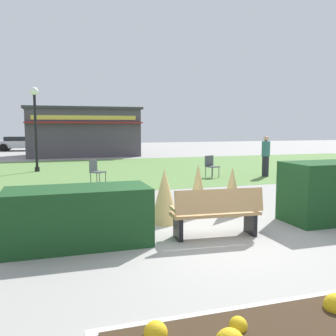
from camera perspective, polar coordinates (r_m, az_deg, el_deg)
name	(u,v)px	position (r m, az deg, el deg)	size (l,w,h in m)	color
ground_plane	(213,239)	(7.18, 6.81, -10.62)	(80.00, 80.00, 0.00)	#999691
lawn_patch	(113,170)	(18.02, -8.36, -0.33)	(36.00, 12.00, 0.01)	#5B8442
park_bench	(217,212)	(7.15, 7.39, -6.72)	(1.73, 0.65, 0.95)	tan
hedge_left	(78,217)	(6.83, -13.45, -7.18)	(2.48, 1.10, 1.03)	#19421E
hedge_right	(328,192)	(8.99, 23.20, -3.34)	(1.94, 1.10, 1.31)	#19421E
ornamental_grass_behind_left	(198,189)	(8.91, 4.60, -3.22)	(0.51, 0.51, 1.22)	tan
ornamental_grass_behind_right	(165,196)	(8.12, -0.54, -4.25)	(0.62, 0.62, 1.19)	tan
ornamental_grass_behind_center	(232,191)	(8.98, 9.71, -3.48)	(0.55, 0.55, 1.14)	tan
lamppost_far	(35,118)	(18.28, -19.53, 7.12)	(0.36, 0.36, 3.85)	black
food_kiosk	(83,132)	(27.43, -12.84, 5.41)	(7.77, 4.86, 3.38)	#47424C
cafe_chair_west	(96,170)	(13.75, -10.90, -0.26)	(0.62, 0.62, 0.89)	#4C5156
cafe_chair_center	(211,165)	(15.43, 6.53, 0.53)	(0.55, 0.55, 0.89)	#4C5156
person_strolling	(266,156)	(16.10, 14.62, 1.79)	(0.34, 0.34, 1.69)	#23232D
parked_car_west_slot	(22,143)	(34.51, -21.37, 3.55)	(4.36, 2.39, 1.20)	#B7BABF
parked_car_center_slot	(83,142)	(34.56, -12.74, 3.84)	(4.21, 2.08, 1.20)	navy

